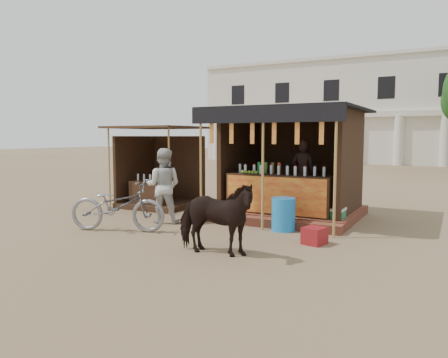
% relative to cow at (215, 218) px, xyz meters
% --- Properties ---
extents(ground, '(120.00, 120.00, 0.00)m').
position_rel_cow_xyz_m(ground, '(-1.07, 0.75, -0.66)').
color(ground, '#846B4C').
rests_on(ground, ground).
extents(main_stall, '(3.60, 3.61, 2.78)m').
position_rel_cow_xyz_m(main_stall, '(-0.06, 4.11, 0.37)').
color(main_stall, brown).
rests_on(main_stall, ground).
extents(secondary_stall, '(2.40, 2.40, 2.38)m').
position_rel_cow_xyz_m(secondary_stall, '(-4.24, 3.99, 0.19)').
color(secondary_stall, '#392114').
rests_on(secondary_stall, ground).
extents(cow, '(1.61, 0.83, 1.32)m').
position_rel_cow_xyz_m(cow, '(0.00, 0.00, 0.00)').
color(cow, black).
rests_on(cow, ground).
extents(motorbike, '(2.28, 1.42, 1.13)m').
position_rel_cow_xyz_m(motorbike, '(-2.86, 0.70, -0.09)').
color(motorbike, gray).
rests_on(motorbike, ground).
extents(bystander, '(1.06, 0.95, 1.81)m').
position_rel_cow_xyz_m(bystander, '(-2.53, 1.96, 0.24)').
color(bystander, beige).
rests_on(bystander, ground).
extents(blue_barrel, '(0.62, 0.62, 0.74)m').
position_rel_cow_xyz_m(blue_barrel, '(0.36, 2.48, -0.29)').
color(blue_barrel, '#1C80D7').
rests_on(blue_barrel, ground).
extents(red_crate, '(0.48, 0.49, 0.33)m').
position_rel_cow_xyz_m(red_crate, '(1.33, 1.60, -0.49)').
color(red_crate, maroon).
rests_on(red_crate, ground).
extents(cooler, '(0.65, 0.45, 0.46)m').
position_rel_cow_xyz_m(cooler, '(1.18, 3.35, -0.43)').
color(cooler, '#1A7742').
rests_on(cooler, ground).
extents(background_building, '(26.00, 7.45, 8.18)m').
position_rel_cow_xyz_m(background_building, '(-3.07, 30.69, 3.32)').
color(background_building, silver).
rests_on(background_building, ground).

